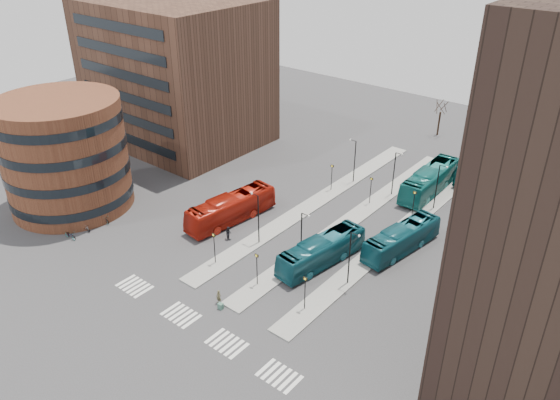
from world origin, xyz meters
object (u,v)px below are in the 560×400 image
Objects in this scene: traveller at (219,297)px; bicycle_far at (104,219)px; teal_bus_b at (430,180)px; teal_bus_c at (402,239)px; teal_bus_a at (322,251)px; commuter_c at (292,260)px; bicycle_near at (70,235)px; suitcase at (221,306)px; commuter_b at (304,264)px; teal_bus_d at (488,166)px; red_bus at (231,208)px; bicycle_mid at (86,228)px; commuter_a at (229,233)px.

traveller is 21.67m from bicycle_far.
teal_bus_b reaches higher than teal_bus_c.
teal_bus_a is 7.59× the size of commuter_c.
teal_bus_b is 6.94× the size of bicycle_near.
suitcase is 0.34× the size of commuter_b.
teal_bus_d is at bearing 68.16° from traveller.
red_bus is at bearing -101.64° from commuter_c.
bicycle_far reaches higher than bicycle_mid.
teal_bus_d reaches higher than red_bus.
teal_bus_c is (5.44, 7.67, -0.04)m from teal_bus_a.
traveller is 10.00m from commuter_b.
teal_bus_d is 6.97× the size of bicycle_far.
teal_bus_c is (3.79, -14.95, -0.24)m from teal_bus_b.
red_bus is at bearing -114.13° from teal_bus_d.
teal_bus_d is at bearing 97.64° from teal_bus_c.
teal_bus_c is at bearing 27.36° from red_bus.
red_bus is 8.21× the size of commuter_c.
commuter_c is at bearing -161.00° from commuter_a.
commuter_a is 1.07× the size of bicycle_mid.
bicycle_near reaches higher than suitcase.
bicycle_far is at bearing 119.98° from commuter_b.
traveller reaches higher than bicycle_far.
red_bus is 13.76m from teal_bus_a.
bicycle_far is at bearing 165.51° from suitcase.
red_bus reaches higher than traveller.
teal_bus_d is 7.94× the size of commuter_a.
bicycle_near is (-22.28, -2.07, 0.18)m from suitcase.
bicycle_mid is at bearing -4.21° from bicycle_near.
red_bus reaches higher than commuter_b.
commuter_b is 25.88m from bicycle_far.
bicycle_mid is at bearing -65.13° from commuter_c.
bicycle_near is at bearing 55.39° from commuter_a.
suitcase is 0.33× the size of bicycle_far.
teal_bus_b is at bearing 61.97° from red_bus.
commuter_c reaches higher than bicycle_mid.
suitcase is at bearing 146.71° from commuter_a.
bicycle_near is (-25.40, -14.30, -1.10)m from teal_bus_a.
suitcase is 22.29m from bicycle_mid.
red_bus reaches higher than bicycle_mid.
commuter_c is (-8.13, -34.18, -1.06)m from teal_bus_d.
bicycle_near is 4.64m from bicycle_far.
red_bus reaches higher than commuter_a.
bicycle_near is (-14.28, -11.53, -0.33)m from commuter_a.
teal_bus_d reaches higher than teal_bus_c.
red_bus is 4.26m from commuter_a.
teal_bus_d is (6.03, 31.81, 0.22)m from teal_bus_a.
bicycle_near is (-23.31, -11.93, -0.26)m from commuter_c.
teal_bus_a reaches higher than bicycle_mid.
commuter_b is 27.57m from bicycle_near.
teal_bus_c reaches higher than bicycle_far.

